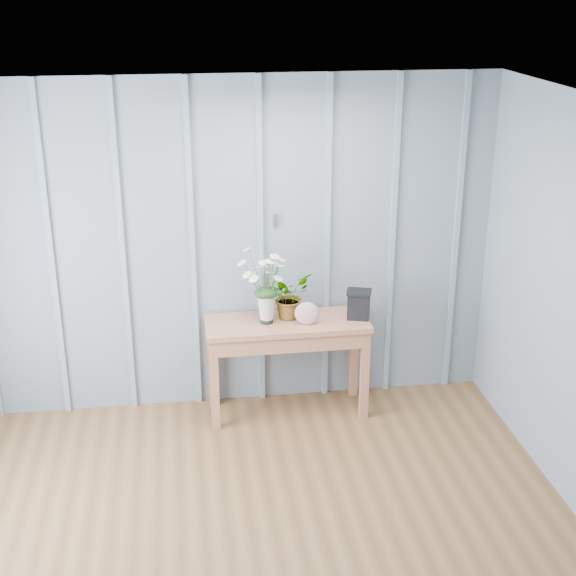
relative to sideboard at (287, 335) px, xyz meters
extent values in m
cube|color=gray|center=(-0.41, 0.25, 0.61)|extent=(4.00, 0.01, 2.50)
cube|color=white|center=(-0.41, -1.99, 1.86)|extent=(4.00, 4.50, 0.01)
cube|color=#BABABF|center=(-0.05, 0.24, 0.81)|extent=(0.03, 0.01, 0.10)
cube|color=gray|center=(-1.66, 0.24, 0.61)|extent=(0.04, 0.03, 2.50)
cube|color=gray|center=(-1.16, 0.24, 0.61)|extent=(0.04, 0.03, 2.50)
cube|color=gray|center=(-0.66, 0.24, 0.61)|extent=(0.04, 0.03, 2.50)
cube|color=gray|center=(-0.16, 0.24, 0.61)|extent=(0.04, 0.03, 2.50)
cube|color=gray|center=(0.34, 0.24, 0.61)|extent=(0.04, 0.03, 2.50)
cube|color=gray|center=(0.84, 0.24, 0.61)|extent=(0.04, 0.03, 2.50)
cube|color=gray|center=(1.34, 0.24, 0.61)|extent=(0.04, 0.03, 2.50)
cube|color=#A26649|center=(0.00, 0.00, 0.09)|extent=(1.20, 0.45, 0.04)
cube|color=#A26649|center=(0.00, 0.00, 0.01)|extent=(1.13, 0.42, 0.12)
cube|color=#A26649|center=(-0.55, -0.18, -0.28)|extent=(0.06, 0.06, 0.71)
cube|color=#A26649|center=(0.55, -0.18, -0.28)|extent=(0.06, 0.06, 0.71)
cube|color=#A26649|center=(-0.55, 0.18, -0.28)|extent=(0.06, 0.06, 0.71)
cube|color=#A26649|center=(0.55, 0.18, -0.28)|extent=(0.06, 0.06, 0.71)
cylinder|color=black|center=(-0.15, -0.01, 0.14)|extent=(0.09, 0.09, 0.06)
cone|color=beige|center=(-0.15, -0.01, 0.24)|extent=(0.16, 0.16, 0.22)
ellipsoid|color=#183416|center=(-0.15, -0.01, 0.35)|extent=(0.17, 0.14, 0.09)
imported|color=#183416|center=(0.03, 0.07, 0.28)|extent=(0.40, 0.40, 0.34)
ellipsoid|color=#915170|center=(0.13, -0.09, 0.20)|extent=(0.18, 0.08, 0.18)
cube|color=black|center=(0.53, -0.02, 0.21)|extent=(0.19, 0.16, 0.20)
cube|color=black|center=(0.53, -0.02, 0.32)|extent=(0.21, 0.19, 0.02)
camera|label=1|loc=(-0.76, -5.34, 2.48)|focal=50.00mm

